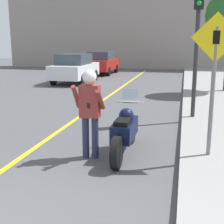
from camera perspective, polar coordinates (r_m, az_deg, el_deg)
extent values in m
cube|color=yellow|center=(9.50, -7.09, -1.63)|extent=(0.12, 36.00, 0.01)
cube|color=gray|center=(28.82, 8.16, 16.37)|extent=(28.00, 1.20, 8.55)
cylinder|color=black|center=(5.86, 0.85, -7.45)|extent=(0.14, 0.63, 0.63)
cylinder|color=black|center=(7.38, 3.52, -3.22)|extent=(0.14, 0.63, 0.63)
cube|color=#0C1433|center=(6.55, 2.36, -3.18)|extent=(0.40, 1.12, 0.36)
sphere|color=#0C1433|center=(6.63, 2.63, -0.66)|extent=(0.32, 0.32, 0.32)
cube|color=black|center=(6.25, 1.95, -1.85)|extent=(0.28, 0.48, 0.10)
cylinder|color=silver|center=(6.97, 3.25, 1.84)|extent=(0.62, 0.03, 0.03)
cube|color=silver|center=(7.02, 3.36, 2.91)|extent=(0.36, 0.12, 0.31)
cylinder|color=#282D4C|center=(6.42, -4.82, -4.62)|extent=(0.14, 0.14, 0.85)
cylinder|color=#282D4C|center=(6.37, -3.10, -4.75)|extent=(0.14, 0.14, 0.85)
cube|color=maroon|center=(6.21, -4.07, 1.97)|extent=(0.40, 0.22, 0.65)
cylinder|color=maroon|center=(6.18, -6.58, 2.79)|extent=(0.09, 0.39, 0.51)
cylinder|color=maroon|center=(6.02, -2.14, 2.28)|extent=(0.09, 0.46, 0.46)
sphere|color=tan|center=(6.15, -4.14, 5.94)|extent=(0.24, 0.24, 0.24)
sphere|color=white|center=(6.14, -4.14, 6.44)|extent=(0.28, 0.28, 0.28)
cube|color=black|center=(5.94, -4.30, 1.15)|extent=(0.06, 0.05, 0.11)
cylinder|color=slate|center=(6.23, 17.87, 3.27)|extent=(0.08, 0.08, 2.45)
cube|color=yellow|center=(6.14, 18.55, 12.82)|extent=(0.91, 0.02, 0.91)
cube|color=black|center=(6.12, 18.57, 12.82)|extent=(0.12, 0.01, 0.24)
cylinder|color=#2D2D30|center=(9.42, 15.13, 10.61)|extent=(0.12, 0.12, 3.83)
sphere|color=green|center=(9.33, 15.64, 18.65)|extent=(0.14, 0.14, 0.14)
cylinder|color=black|center=(20.21, -7.71, 6.80)|extent=(0.22, 0.64, 0.64)
cylinder|color=black|center=(19.68, -3.16, 6.75)|extent=(0.22, 0.64, 0.64)
cylinder|color=black|center=(17.81, -10.67, 5.93)|extent=(0.22, 0.64, 0.64)
cylinder|color=black|center=(17.21, -5.58, 5.86)|extent=(0.22, 0.64, 0.64)
cube|color=white|center=(18.67, -6.76, 7.53)|extent=(1.80, 4.20, 0.76)
cube|color=#38424C|center=(18.46, -6.99, 9.59)|extent=(1.58, 2.18, 0.60)
cylinder|color=black|center=(25.13, -2.96, 8.02)|extent=(0.22, 0.64, 0.64)
cylinder|color=black|center=(24.72, 0.76, 7.96)|extent=(0.22, 0.64, 0.64)
cylinder|color=black|center=(22.64, -4.79, 7.49)|extent=(0.22, 0.64, 0.64)
cylinder|color=black|center=(22.20, -0.68, 7.43)|extent=(0.22, 0.64, 0.64)
cube|color=#B21E19|center=(23.63, -1.90, 8.66)|extent=(1.80, 4.20, 0.76)
cube|color=#38424C|center=(23.43, -2.02, 10.29)|extent=(1.58, 2.18, 0.60)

